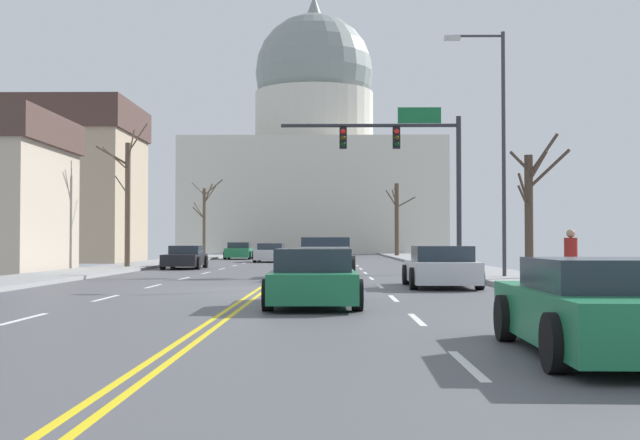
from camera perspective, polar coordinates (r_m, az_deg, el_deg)
ground at (r=22.78m, az=-4.23°, el=-4.97°), size 20.00×180.00×0.20m
signal_gantry at (r=35.23m, az=6.41°, el=4.70°), size 7.91×0.41×7.14m
street_lamp_right at (r=29.46m, az=12.52°, el=6.09°), size 2.18×0.24×8.81m
capitol_building at (r=96.15m, az=-0.43°, el=4.46°), size 29.86×18.43×31.22m
pickup_truck_near_00 at (r=30.69m, az=0.40°, el=-2.81°), size 2.43×5.69×1.54m
sedan_near_01 at (r=24.36m, az=8.65°, el=-3.39°), size 2.15×4.41×1.25m
sedan_near_02 at (r=17.14m, az=-0.50°, el=-4.23°), size 2.05×4.36×1.23m
sedan_near_03 at (r=10.31m, az=19.79°, el=-6.00°), size 2.19×4.43×1.18m
sedan_oncoming_00 at (r=41.02m, az=-9.63°, el=-2.69°), size 1.97×4.28×1.17m
sedan_oncoming_01 at (r=53.59m, az=-3.54°, el=-2.39°), size 2.14×4.55×1.25m
sedan_oncoming_02 at (r=62.46m, az=-5.81°, el=-2.24°), size 2.16×4.46×1.31m
flank_building_00 at (r=56.66m, az=-17.76°, el=2.60°), size 9.56×9.27×10.67m
bare_tree_00 at (r=71.06m, az=5.52°, el=0.15°), size 2.70×2.71×6.40m
bare_tree_01 at (r=40.88m, az=-13.65°, el=1.47°), size 2.21×2.24×7.26m
bare_tree_02 at (r=28.25m, az=14.81°, el=0.89°), size 2.08×2.13×4.95m
bare_tree_03 at (r=66.52m, az=-8.26°, el=0.16°), size 2.59×1.98×6.43m
pedestrian_00 at (r=21.71m, az=17.51°, el=-2.48°), size 0.35×0.34×1.56m
bicycle_parked at (r=19.50m, az=20.39°, el=-4.08°), size 0.12×1.77×0.85m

